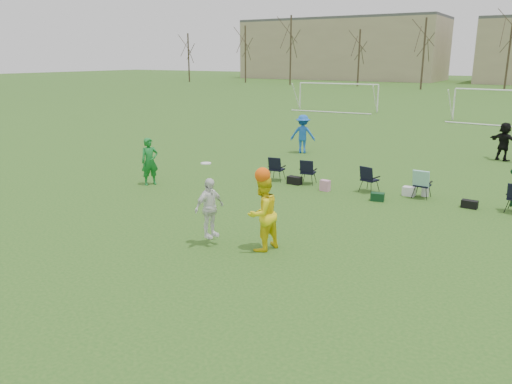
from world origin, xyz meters
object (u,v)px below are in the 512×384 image
Objects in this scene: fielder_blue at (303,134)px; center_contest at (247,211)px; goal_left at (338,89)px; fielder_green_near at (150,161)px; goal_mid at (507,97)px; fielder_black at (504,141)px.

center_contest is (4.65, -12.61, 0.04)m from fielder_blue.
fielder_green_near is at bearing -86.38° from goal_left.
center_contest is at bearing 90.46° from fielder_blue.
goal_left is (-6.50, 20.21, 0.95)m from fielder_blue.
fielder_black is at bearing -80.39° from goal_mid.
fielder_blue reaches higher than fielder_green_near.
fielder_black is 0.83× the size of center_contest.
goal_mid is (7.50, 18.21, 0.95)m from fielder_blue.
fielder_green_near and fielder_black have the same top height.
fielder_green_near is 0.25× the size of goal_mid.
fielder_blue reaches higher than fielder_black.
center_contest reaches higher than fielder_black.
center_contest reaches higher than fielder_green_near.
fielder_green_near is 7.65m from center_contest.
goal_mid is at bearing 10.59° from fielder_green_near.
goal_mid reaches higher than fielder_black.
fielder_blue is at bearing 49.01° from fielder_black.
goal_mid is at bearing -13.13° from goal_left.
goal_left is 1.00× the size of goal_mid.
center_contest is at bearing -76.24° from goal_left.
center_contest is at bearing -88.41° from fielder_green_near.
center_contest is 34.67m from goal_left.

